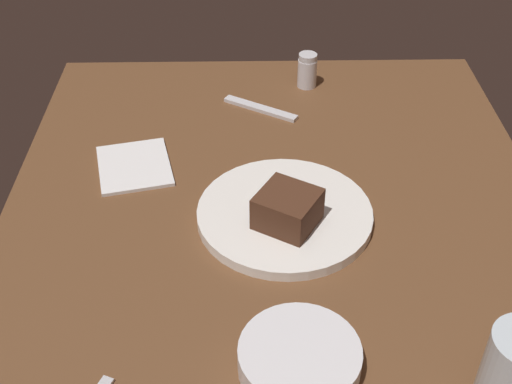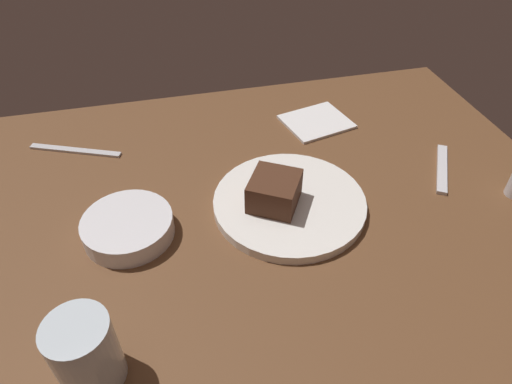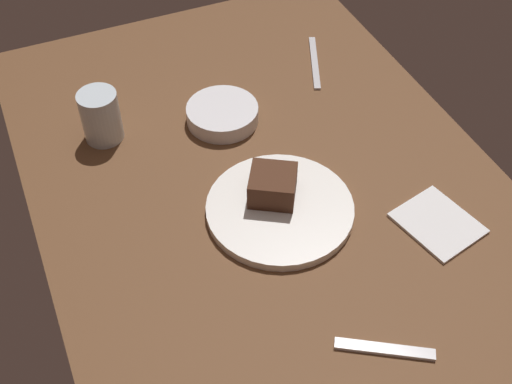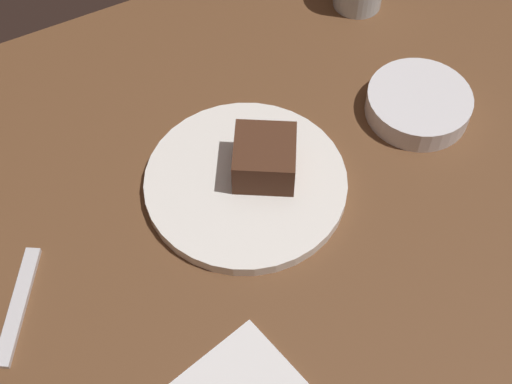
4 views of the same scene
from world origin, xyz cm
name	(u,v)px [view 3 (image 3 of 4)]	position (x,y,z in cm)	size (l,w,h in cm)	color
dining_table	(264,183)	(0.00, 0.00, 1.50)	(120.00, 84.00, 3.00)	brown
dessert_plate	(280,209)	(-9.02, 1.01, 3.84)	(26.27, 26.27, 1.68)	white
chocolate_cake_slice	(273,185)	(-6.20, 1.19, 7.28)	(7.79, 8.09, 5.20)	#472819
water_glass	(101,116)	(22.90, 24.47, 8.24)	(7.64, 7.64, 10.48)	silver
side_bowl	(222,114)	(18.09, 1.28, 4.71)	(14.50, 14.50, 3.42)	silver
dessert_spoon	(385,349)	(-40.28, -1.84, 3.35)	(15.00, 1.80, 0.70)	silver
butter_knife	(315,62)	(28.04, -24.64, 3.25)	(19.00, 1.40, 0.50)	silver
folded_napkin	(438,223)	(-22.56, -23.19, 3.30)	(13.47, 11.56, 0.60)	white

